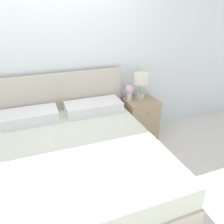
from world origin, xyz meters
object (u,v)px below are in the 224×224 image
Objects in this scene: bed at (74,162)px; table_lamp at (141,81)px; flower_vase at (129,91)px; nightstand at (140,119)px.

bed reaches higher than table_lamp.
bed is 8.11× the size of flower_vase.
bed is 1.52m from table_lamp.
bed is 3.16× the size of nightstand.
table_lamp is at bearing 85.10° from nightstand.
bed is at bearing -149.83° from nightstand.
bed reaches higher than flower_vase.
nightstand is 0.60m from table_lamp.
flower_vase is at bearing 163.00° from nightstand.
table_lamp is (0.00, 0.06, 0.59)m from nightstand.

